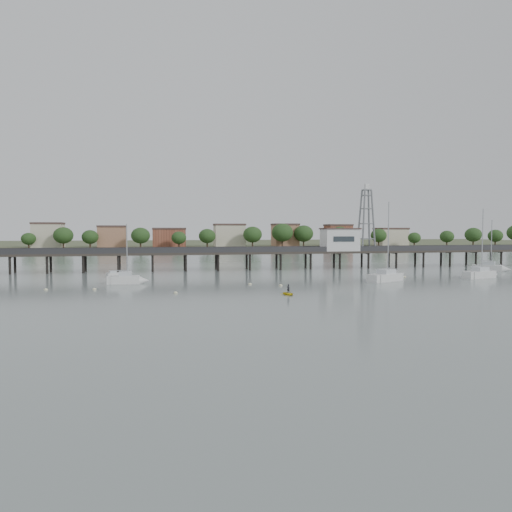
{
  "coord_description": "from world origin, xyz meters",
  "views": [
    {
      "loc": [
        -17.29,
        -48.64,
        8.85
      ],
      "look_at": [
        1.51,
        42.0,
        4.0
      ],
      "focal_mm": 35.0,
      "sensor_mm": 36.0,
      "label": 1
    }
  ],
  "objects": [
    {
      "name": "ground_plane",
      "position": [
        0.0,
        0.0,
        0.0
      ],
      "size": [
        500.0,
        500.0,
        0.0
      ],
      "primitive_type": "plane",
      "color": "slate",
      "rests_on": "ground"
    },
    {
      "name": "pier_building",
      "position": [
        25.0,
        60.0,
        6.67
      ],
      "size": [
        8.4,
        5.4,
        5.3
      ],
      "color": "silver",
      "rests_on": "ground"
    },
    {
      "name": "mooring_buoys",
      "position": [
        0.59,
        28.46,
        0.08
      ],
      "size": [
        80.94,
        15.69,
        0.39
      ],
      "color": "beige",
      "rests_on": "ground"
    },
    {
      "name": "lattice_tower",
      "position": [
        31.5,
        60.0,
        11.1
      ],
      "size": [
        3.2,
        3.2,
        15.5
      ],
      "color": "slate",
      "rests_on": "ground"
    },
    {
      "name": "sailboat_c",
      "position": [
        23.58,
        31.7,
        0.64
      ],
      "size": [
        8.96,
        6.53,
        14.52
      ],
      "rotation": [
        0.0,
        0.0,
        0.51
      ],
      "color": "silver",
      "rests_on": "ground"
    },
    {
      "name": "white_tender",
      "position": [
        -24.03,
        47.7,
        0.43
      ],
      "size": [
        3.88,
        2.54,
        1.4
      ],
      "rotation": [
        0.0,
        0.0,
        0.32
      ],
      "color": "silver",
      "rests_on": "ground"
    },
    {
      "name": "far_shore",
      "position": [
        0.36,
        239.58,
        0.95
      ],
      "size": [
        500.0,
        170.0,
        10.4
      ],
      "color": "#475133",
      "rests_on": "ground"
    },
    {
      "name": "sailboat_e",
      "position": [
        54.41,
        45.39,
        0.65
      ],
      "size": [
        6.45,
        6.09,
        11.49
      ],
      "rotation": [
        0.0,
        0.0,
        -0.73
      ],
      "color": "silver",
      "rests_on": "ground"
    },
    {
      "name": "sailboat_b",
      "position": [
        -20.99,
        35.75,
        0.66
      ],
      "size": [
        6.09,
        1.81,
        10.26
      ],
      "rotation": [
        0.0,
        0.0,
        -0.01
      ],
      "color": "silver",
      "rests_on": "ground"
    },
    {
      "name": "yellow_dinghy",
      "position": [
        0.78,
        16.74,
        0.0
      ],
      "size": [
        1.81,
        0.76,
        2.46
      ],
      "primitive_type": "imported",
      "rotation": [
        0.0,
        0.0,
        0.15
      ],
      "color": "yellow",
      "rests_on": "ground"
    },
    {
      "name": "pier",
      "position": [
        0.0,
        60.0,
        3.79
      ],
      "size": [
        150.0,
        5.0,
        5.5
      ],
      "color": "#2D2823",
      "rests_on": "ground"
    },
    {
      "name": "sailboat_d",
      "position": [
        43.12,
        33.12,
        0.64
      ],
      "size": [
        8.46,
        4.76,
        13.44
      ],
      "rotation": [
        0.0,
        0.0,
        0.31
      ],
      "color": "silver",
      "rests_on": "ground"
    },
    {
      "name": "dinghy_occupant",
      "position": [
        0.78,
        16.74,
        0.0
      ],
      "size": [
        0.83,
        1.28,
        0.29
      ],
      "primitive_type": "imported",
      "rotation": [
        0.0,
        0.0,
        3.49
      ],
      "color": "black",
      "rests_on": "ground"
    }
  ]
}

